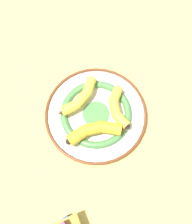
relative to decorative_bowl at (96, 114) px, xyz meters
name	(u,v)px	position (x,y,z in m)	size (l,w,h in m)	color
ground_plane	(85,118)	(-0.01, -0.04, -0.01)	(2.80, 2.80, 0.00)	#E5CC6B
decorative_bowl	(96,114)	(0.00, 0.00, 0.00)	(0.35, 0.35, 0.03)	white
banana_a	(95,131)	(0.06, -0.04, 0.04)	(0.10, 0.19, 0.04)	gold
banana_b	(80,98)	(-0.07, -0.02, 0.03)	(0.08, 0.18, 0.03)	yellow
banana_c	(117,106)	(0.03, 0.07, 0.03)	(0.16, 0.10, 0.03)	gold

